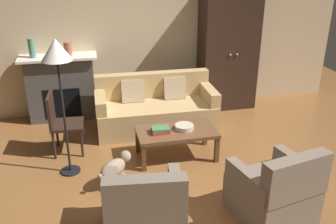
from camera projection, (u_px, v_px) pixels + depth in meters
The scene contains 15 objects.
ground_plane at pixel (184, 178), 4.84m from camera, with size 9.60×9.60×0.00m, color brown.
back_wall at pixel (147, 31), 6.56m from camera, with size 7.20×0.10×2.80m, color beige.
fireplace at pixel (61, 87), 6.35m from camera, with size 1.26×0.48×1.12m.
armoire at pixel (228, 51), 6.70m from camera, with size 1.06×0.57×2.09m.
couch at pixel (156, 109), 6.12m from camera, with size 1.94×0.89×0.86m.
coffee_table at pixel (176, 134), 5.20m from camera, with size 1.10×0.60×0.42m.
fruit_bowl at pixel (184, 127), 5.19m from camera, with size 0.26×0.26×0.07m, color beige.
book_stack at pixel (160, 130), 5.10m from camera, with size 0.25×0.18×0.08m.
mantel_vase_jade at pixel (32, 48), 5.98m from camera, with size 0.10×0.10×0.31m, color slate.
mantel_vase_terracotta at pixel (68, 49), 6.11m from camera, with size 0.13×0.13×0.22m, color #A86042.
armchair_near_left at pixel (145, 212), 3.73m from camera, with size 0.86×0.86×0.88m.
armchair_near_right at pixel (275, 192), 4.03m from camera, with size 0.91×0.91×0.88m.
side_chair_wooden at pixel (60, 120), 5.27m from camera, with size 0.47×0.47×0.90m.
floor_lamp at pixel (57, 58), 4.37m from camera, with size 0.36×0.36×1.79m.
dog at pixel (115, 168), 4.61m from camera, with size 0.46×0.45×0.39m.
Camera 1 is at (-1.12, -3.95, 2.72)m, focal length 39.94 mm.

